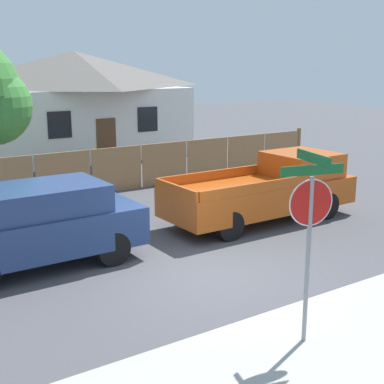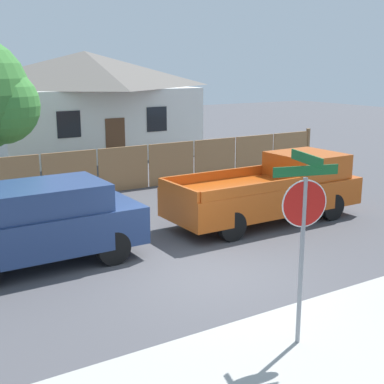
{
  "view_description": "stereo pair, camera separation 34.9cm",
  "coord_description": "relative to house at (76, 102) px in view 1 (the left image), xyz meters",
  "views": [
    {
      "loc": [
        -6.08,
        -8.49,
        4.26
      ],
      "look_at": [
        0.06,
        0.76,
        1.6
      ],
      "focal_mm": 50.0,
      "sensor_mm": 36.0,
      "label": 1
    },
    {
      "loc": [
        -5.79,
        -8.68,
        4.26
      ],
      "look_at": [
        0.06,
        0.76,
        1.6
      ],
      "focal_mm": 50.0,
      "sensor_mm": 36.0,
      "label": 2
    }
  ],
  "objects": [
    {
      "name": "orange_pickup",
      "position": [
        0.13,
        -13.6,
        -1.65
      ],
      "size": [
        5.6,
        2.01,
        1.79
      ],
      "rotation": [
        0.0,
        0.0,
        0.01
      ],
      "color": "#B74C14",
      "rests_on": "ground"
    },
    {
      "name": "sidewalk_strip",
      "position": [
        -3.56,
        -19.6,
        -2.52
      ],
      "size": [
        36.0,
        3.2,
        0.01
      ],
      "color": "#A3A39E",
      "rests_on": "ground"
    },
    {
      "name": "stop_sign",
      "position": [
        -3.92,
        -19.07,
        -0.48
      ],
      "size": [
        1.01,
        0.91,
        3.0
      ],
      "rotation": [
        0.0,
        0.0,
        -0.28
      ],
      "color": "gray",
      "rests_on": "ground"
    },
    {
      "name": "wooden_fence",
      "position": [
        0.08,
        -8.08,
        -1.76
      ],
      "size": [
        13.46,
        0.12,
        1.62
      ],
      "color": "#997047",
      "rests_on": "ground"
    },
    {
      "name": "ground_plane",
      "position": [
        -3.56,
        -16.0,
        -2.52
      ],
      "size": [
        80.0,
        80.0,
        0.0
      ],
      "primitive_type": "plane",
      "color": "#47474C"
    },
    {
      "name": "red_suv",
      "position": [
        -6.43,
        -13.6,
        -1.55
      ],
      "size": [
        4.49,
        1.91,
        1.78
      ],
      "rotation": [
        0.0,
        0.0,
        0.01
      ],
      "color": "navy",
      "rests_on": "ground"
    },
    {
      "name": "house",
      "position": [
        0.0,
        0.0,
        0.0
      ],
      "size": [
        9.85,
        7.03,
        4.87
      ],
      "color": "white",
      "rests_on": "ground"
    }
  ]
}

